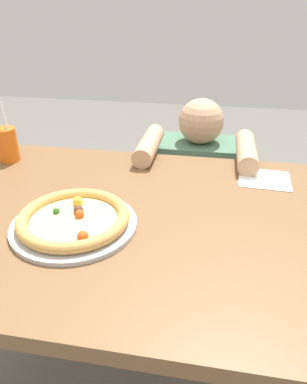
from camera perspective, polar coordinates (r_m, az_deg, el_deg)
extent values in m
cube|color=brown|center=(0.99, -3.62, -4.36)|extent=(1.21, 0.86, 0.04)
cylinder|color=brown|center=(1.64, -18.46, -6.95)|extent=(0.07, 0.07, 0.71)
cylinder|color=brown|center=(1.50, 20.38, -10.98)|extent=(0.07, 0.07, 0.71)
cylinder|color=#B7B7BC|center=(0.94, -12.38, -5.04)|extent=(0.32, 0.32, 0.01)
cylinder|color=#E5CC7F|center=(0.94, -12.45, -4.48)|extent=(0.22, 0.22, 0.01)
torus|color=tan|center=(0.93, -12.51, -3.97)|extent=(0.28, 0.28, 0.03)
sphere|color=brown|center=(0.96, -11.78, -2.82)|extent=(0.03, 0.03, 0.03)
sphere|color=#2D6623|center=(0.97, -15.09, -2.92)|extent=(0.02, 0.02, 0.02)
sphere|color=#BF4C19|center=(0.94, -11.61, -3.46)|extent=(0.02, 0.02, 0.02)
sphere|color=gold|center=(0.99, -11.87, -1.47)|extent=(0.03, 0.03, 0.03)
sphere|color=#BF4C19|center=(0.85, -11.10, -6.90)|extent=(0.03, 0.03, 0.03)
cylinder|color=orange|center=(1.38, -22.09, 6.93)|extent=(0.07, 0.07, 0.12)
cylinder|color=white|center=(1.34, -22.43, 10.74)|extent=(0.02, 0.02, 0.11)
cube|color=white|center=(1.21, 17.10, 1.95)|extent=(0.17, 0.15, 0.00)
cylinder|color=#333847|center=(1.79, 6.35, -7.25)|extent=(0.31, 0.31, 0.45)
cube|color=#4C7259|center=(1.61, 7.03, 3.30)|extent=(0.39, 0.22, 0.28)
sphere|color=tan|center=(1.53, 7.53, 11.00)|extent=(0.19, 0.19, 0.19)
cylinder|color=tan|center=(1.34, -0.71, 7.42)|extent=(0.07, 0.28, 0.07)
cylinder|color=tan|center=(1.33, 14.45, 6.23)|extent=(0.07, 0.28, 0.07)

